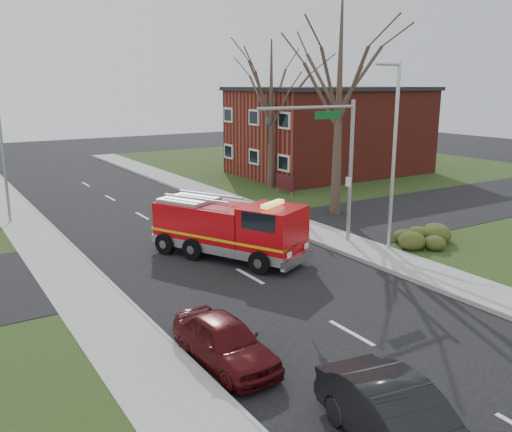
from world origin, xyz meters
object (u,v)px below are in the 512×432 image
fire_engine (230,230)px  parked_car_gray (400,422)px  traffic_signal_mast (330,147)px  parked_car_maroon (225,341)px

fire_engine → parked_car_gray: 13.78m
traffic_signal_mast → parked_car_maroon: size_ratio=1.74×
parked_car_maroon → parked_car_gray: bearing=-79.2°
fire_engine → parked_car_maroon: size_ratio=1.84×
traffic_signal_mast → parked_car_gray: traffic_signal_mast is taller
traffic_signal_mast → parked_car_maroon: 12.43m
fire_engine → parked_car_gray: bearing=-130.6°
parked_car_gray → parked_car_maroon: bearing=112.4°
parked_car_gray → traffic_signal_mast: bearing=65.5°
fire_engine → traffic_signal_mast: bearing=-38.5°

